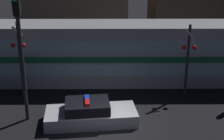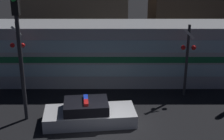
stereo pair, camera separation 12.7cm
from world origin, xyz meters
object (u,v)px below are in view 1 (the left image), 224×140
(police_car, at_px, (90,114))
(traffic_light_corner, at_px, (20,46))
(train, at_px, (128,52))
(crossing_signal_near, at_px, (188,57))

(police_car, relative_size, traffic_light_corner, 0.75)
(train, relative_size, traffic_light_corner, 3.31)
(train, distance_m, crossing_signal_near, 3.98)
(police_car, height_order, traffic_light_corner, traffic_light_corner)
(crossing_signal_near, height_order, traffic_light_corner, traffic_light_corner)
(crossing_signal_near, bearing_deg, traffic_light_corner, -161.19)
(train, relative_size, police_car, 4.44)
(traffic_light_corner, bearing_deg, police_car, -6.08)
(police_car, bearing_deg, traffic_light_corner, 167.68)
(train, bearing_deg, crossing_signal_near, -37.66)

